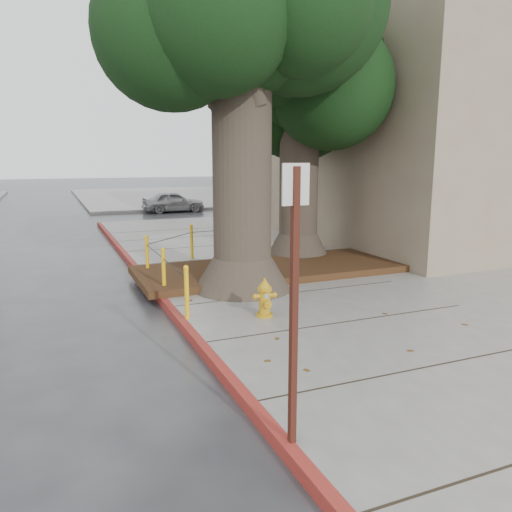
{
  "coord_description": "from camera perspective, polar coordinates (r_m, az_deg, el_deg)",
  "views": [
    {
      "loc": [
        -3.98,
        -6.83,
        2.87
      ],
      "look_at": [
        -0.51,
        1.45,
        1.1
      ],
      "focal_mm": 35.0,
      "sensor_mm": 36.0,
      "label": 1
    }
  ],
  "objects": [
    {
      "name": "building_side_grey",
      "position": [
        46.83,
        11.46,
        14.75
      ],
      "size": [
        12.0,
        14.0,
        12.0
      ],
      "primitive_type": "cube",
      "color": "slate",
      "rests_on": "ground"
    },
    {
      "name": "sidewalk_main",
      "position": [
        13.94,
        23.71,
        -1.37
      ],
      "size": [
        16.0,
        26.0,
        0.15
      ],
      "primitive_type": "cube",
      "color": "slate",
      "rests_on": "ground"
    },
    {
      "name": "planter_bed",
      "position": [
        12.08,
        1.71,
        -1.48
      ],
      "size": [
        6.4,
        2.6,
        0.16
      ],
      "primitive_type": "cube",
      "color": "black",
      "rests_on": "sidewalk_main"
    },
    {
      "name": "ground",
      "position": [
        8.41,
        7.14,
        -8.89
      ],
      "size": [
        140.0,
        140.0,
        0.0
      ],
      "primitive_type": "plane",
      "color": "#28282B",
      "rests_on": "ground"
    },
    {
      "name": "car_red",
      "position": [
        29.13,
        1.78,
        6.53
      ],
      "size": [
        3.25,
        1.17,
        1.07
      ],
      "primitive_type": "imported",
      "rotation": [
        0.0,
        0.0,
        1.59
      ],
      "color": "maroon",
      "rests_on": "ground"
    },
    {
      "name": "bollard_ring",
      "position": [
        11.84,
        -7.05,
        0.32
      ],
      "size": [
        3.79,
        5.39,
        0.95
      ],
      "color": "#F9B60D",
      "rests_on": "sidewalk_main"
    },
    {
      "name": "car_silver",
      "position": [
        27.34,
        -9.44,
        6.14
      ],
      "size": [
        3.3,
        1.37,
        1.12
      ],
      "primitive_type": "imported",
      "rotation": [
        0.0,
        0.0,
        1.56
      ],
      "color": "#A2A2A7",
      "rests_on": "ground"
    },
    {
      "name": "building_corner",
      "position": [
        20.86,
        20.42,
        16.33
      ],
      "size": [
        12.0,
        13.0,
        10.0
      ],
      "primitive_type": "cube",
      "color": "gray",
      "rests_on": "ground"
    },
    {
      "name": "tree_near",
      "position": [
        10.75,
        -0.17,
        24.69
      ],
      "size": [
        4.5,
        3.8,
        7.68
      ],
      "color": "#4C3F33",
      "rests_on": "sidewalk_main"
    },
    {
      "name": "curb_red",
      "position": [
        9.94,
        -10.34,
        -5.36
      ],
      "size": [
        0.14,
        26.0,
        0.16
      ],
      "primitive_type": "cube",
      "color": "maroon",
      "rests_on": "ground"
    },
    {
      "name": "sidewalk_far",
      "position": [
        38.26,
        -7.56,
        6.85
      ],
      "size": [
        16.0,
        20.0,
        0.15
      ],
      "primitive_type": "cube",
      "color": "slate",
      "rests_on": "ground"
    },
    {
      "name": "tree_far",
      "position": [
        14.01,
        6.16,
        19.91
      ],
      "size": [
        4.5,
        3.8,
        7.17
      ],
      "color": "#4C3F33",
      "rests_on": "sidewalk_main"
    },
    {
      "name": "building_side_white",
      "position": [
        38.47,
        8.87,
        13.43
      ],
      "size": [
        10.0,
        10.0,
        9.0
      ],
      "primitive_type": "cube",
      "color": "silver",
      "rests_on": "ground"
    },
    {
      "name": "signpost",
      "position": [
        4.59,
        4.37,
        -4.09
      ],
      "size": [
        0.27,
        0.07,
        2.67
      ],
      "rotation": [
        0.0,
        0.0,
        0.03
      ],
      "color": "#471911",
      "rests_on": "sidewalk_main"
    },
    {
      "name": "fire_hydrant",
      "position": [
        8.67,
        1.01,
        -4.82
      ],
      "size": [
        0.36,
        0.33,
        0.69
      ],
      "rotation": [
        0.0,
        0.0,
        -0.08
      ],
      "color": "gold",
      "rests_on": "sidewalk_main"
    }
  ]
}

